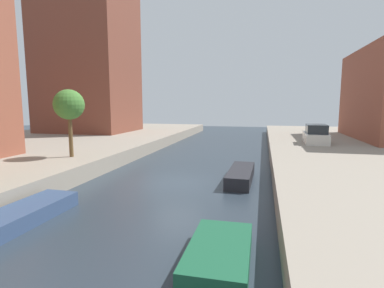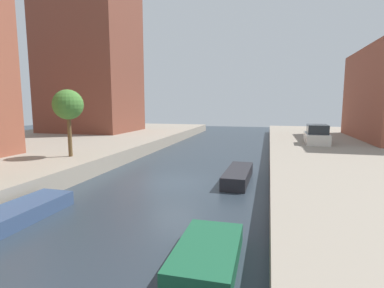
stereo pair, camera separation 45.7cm
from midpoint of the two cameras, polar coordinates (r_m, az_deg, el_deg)
The scene contains 7 objects.
ground_plane at distance 16.40m, azimuth -3.52°, elevation -7.49°, with size 84.00×84.00×0.00m, color #28333D.
apartment_tower_far at distance 39.55m, azimuth -19.88°, elevation 21.00°, with size 10.00×8.46×25.41m, color brown.
street_tree_2 at distance 20.00m, azimuth -23.08°, elevation 6.82°, with size 1.85×1.85×4.18m.
parked_car at distance 27.12m, azimuth 22.12°, elevation 1.55°, with size 1.96×4.18×1.59m.
moored_boat_left_2 at distance 12.84m, azimuth -30.45°, elevation -11.57°, with size 1.58×4.36×0.58m.
moored_boat_right_2 at distance 8.51m, azimuth 3.60°, elevation -20.36°, with size 1.64×3.23×0.58m.
moored_boat_right_3 at distance 16.90m, azimuth 8.53°, elevation -5.91°, with size 1.37×4.58×0.69m.
Camera 1 is at (4.41, -15.20, 4.28)m, focal length 27.90 mm.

